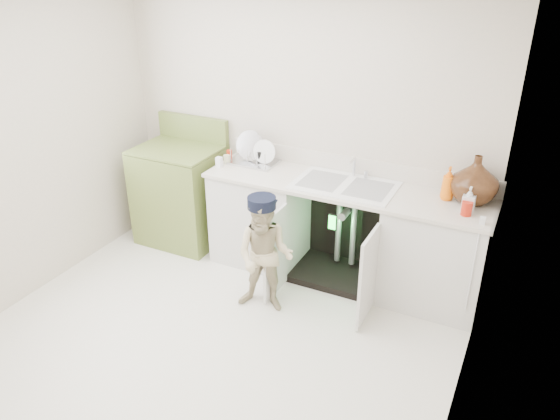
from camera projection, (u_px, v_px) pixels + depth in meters
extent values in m
plane|color=beige|center=(218.00, 335.00, 4.21)|extent=(3.50, 3.50, 0.00)
cube|color=beige|center=(300.00, 127.00, 4.87)|extent=(3.50, 2.50, 0.02)
cube|color=beige|center=(25.00, 308.00, 2.45)|extent=(3.50, 2.50, 0.02)
cube|color=beige|center=(24.00, 148.00, 4.35)|extent=(2.50, 3.00, 0.02)
cube|color=beige|center=(480.00, 245.00, 2.96)|extent=(2.50, 3.00, 0.02)
cube|color=silver|center=(261.00, 216.00, 5.08)|extent=(0.80, 0.60, 0.86)
cube|color=silver|center=(434.00, 256.00, 4.45)|extent=(0.80, 0.60, 0.86)
cube|color=black|center=(352.00, 222.00, 4.98)|extent=(0.80, 0.06, 0.86)
cube|color=black|center=(340.00, 273.00, 4.94)|extent=(0.80, 0.60, 0.06)
cylinder|color=gray|center=(339.00, 226.00, 4.87)|extent=(0.05, 0.05, 0.70)
cylinder|color=gray|center=(354.00, 230.00, 4.81)|extent=(0.05, 0.05, 0.70)
cylinder|color=gray|center=(345.00, 213.00, 4.72)|extent=(0.07, 0.18, 0.07)
cube|color=silver|center=(275.00, 254.00, 4.54)|extent=(0.03, 0.40, 0.76)
cube|color=silver|center=(368.00, 277.00, 4.22)|extent=(0.02, 0.40, 0.76)
cube|color=beige|center=(345.00, 187.00, 4.57)|extent=(2.44, 0.64, 0.03)
cube|color=beige|center=(357.00, 166.00, 4.76)|extent=(2.44, 0.02, 0.15)
cube|color=white|center=(345.00, 186.00, 4.56)|extent=(0.85, 0.55, 0.02)
cube|color=gray|center=(322.00, 181.00, 4.64)|extent=(0.34, 0.40, 0.01)
cube|color=gray|center=(368.00, 189.00, 4.48)|extent=(0.34, 0.40, 0.01)
cylinder|color=silver|center=(354.00, 167.00, 4.70)|extent=(0.03, 0.03, 0.17)
cylinder|color=silver|center=(352.00, 161.00, 4.62)|extent=(0.02, 0.14, 0.02)
cylinder|color=silver|center=(366.00, 174.00, 4.68)|extent=(0.04, 0.04, 0.06)
cylinder|color=silver|center=(472.00, 271.00, 4.02)|extent=(0.01, 0.01, 0.70)
cube|color=silver|center=(483.00, 220.00, 3.92)|extent=(0.04, 0.02, 0.06)
cube|color=silver|center=(253.00, 162.00, 5.03)|extent=(0.45, 0.30, 0.02)
cylinder|color=silver|center=(250.00, 152.00, 5.02)|extent=(0.28, 0.10, 0.27)
cylinder|color=white|center=(264.00, 157.00, 4.95)|extent=(0.22, 0.06, 0.22)
cylinder|color=silver|center=(231.00, 155.00, 4.98)|extent=(0.01, 0.01, 0.13)
cylinder|color=silver|center=(239.00, 156.00, 4.95)|extent=(0.01, 0.01, 0.13)
cylinder|color=silver|center=(248.00, 158.00, 4.91)|extent=(0.01, 0.01, 0.13)
cylinder|color=silver|center=(256.00, 159.00, 4.88)|extent=(0.01, 0.01, 0.13)
cylinder|color=silver|center=(265.00, 161.00, 4.84)|extent=(0.01, 0.01, 0.13)
imported|color=#472214|center=(475.00, 179.00, 4.19)|extent=(0.36, 0.36, 0.38)
imported|color=orange|center=(448.00, 183.00, 4.26)|extent=(0.10, 0.11, 0.27)
imported|color=silver|center=(469.00, 200.00, 4.07)|extent=(0.09, 0.09, 0.20)
cylinder|color=red|center=(467.00, 208.00, 4.04)|extent=(0.08, 0.08, 0.11)
cylinder|color=red|center=(229.00, 155.00, 5.07)|extent=(0.05, 0.05, 0.10)
cylinder|color=beige|center=(227.00, 159.00, 5.00)|extent=(0.06, 0.06, 0.08)
cylinder|color=black|center=(260.00, 158.00, 4.98)|extent=(0.04, 0.04, 0.12)
cube|color=white|center=(219.00, 162.00, 4.92)|extent=(0.05, 0.05, 0.09)
cube|color=olive|center=(181.00, 196.00, 5.40)|extent=(0.78, 0.65, 0.94)
cube|color=olive|center=(177.00, 149.00, 5.18)|extent=(0.78, 0.65, 0.02)
cube|color=olive|center=(193.00, 128.00, 5.36)|extent=(0.78, 0.06, 0.25)
cylinder|color=black|center=(150.00, 152.00, 5.14)|extent=(0.17, 0.17, 0.02)
cylinder|color=silver|center=(150.00, 151.00, 5.13)|extent=(0.21, 0.21, 0.01)
cylinder|color=black|center=(170.00, 142.00, 5.39)|extent=(0.17, 0.17, 0.02)
cylinder|color=silver|center=(170.00, 141.00, 5.39)|extent=(0.21, 0.21, 0.01)
cylinder|color=black|center=(184.00, 158.00, 4.98)|extent=(0.17, 0.17, 0.02)
cylinder|color=silver|center=(184.00, 157.00, 4.98)|extent=(0.21, 0.21, 0.01)
cylinder|color=black|center=(204.00, 148.00, 5.24)|extent=(0.17, 0.17, 0.02)
cylinder|color=silver|center=(203.00, 147.00, 5.23)|extent=(0.21, 0.21, 0.01)
imported|color=beige|center=(265.00, 256.00, 4.33)|extent=(0.53, 0.45, 0.98)
cylinder|color=black|center=(264.00, 204.00, 4.12)|extent=(0.26, 0.26, 0.09)
cube|color=black|center=(268.00, 203.00, 4.23)|extent=(0.18, 0.12, 0.01)
cube|color=black|center=(332.00, 222.00, 4.35)|extent=(0.07, 0.01, 0.14)
cube|color=#26F23F|center=(332.00, 223.00, 4.35)|extent=(0.06, 0.00, 0.12)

